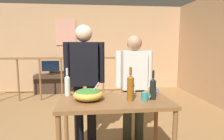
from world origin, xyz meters
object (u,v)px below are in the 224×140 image
at_px(wine_bottle_dark, 153,88).
at_px(mug_teal, 145,96).
at_px(wine_bottle_amber, 130,87).
at_px(person_standing_right, 134,81).
at_px(person_standing_left, 84,75).
at_px(serving_table, 115,108).
at_px(wine_glass, 132,86).
at_px(mug_blue, 153,91).
at_px(wine_bottle_clear, 67,85).
at_px(flat_screen_tv, 51,66).
at_px(framed_picture, 66,32).
at_px(salad_bowl, 88,94).
at_px(stair_railing, 72,72).
at_px(tv_console, 52,83).

height_order(wine_bottle_dark, mug_teal, wine_bottle_dark).
distance_m(wine_bottle_amber, person_standing_right, 0.69).
bearing_deg(person_standing_left, serving_table, 119.25).
bearing_deg(wine_glass, mug_blue, -5.47).
height_order(mug_blue, person_standing_right, person_standing_right).
height_order(wine_bottle_dark, wine_bottle_clear, wine_bottle_clear).
bearing_deg(flat_screen_tv, person_standing_right, -59.97).
distance_m(mug_teal, person_standing_right, 0.68).
height_order(wine_bottle_amber, person_standing_right, person_standing_right).
bearing_deg(person_standing_right, person_standing_left, 0.22).
height_order(serving_table, person_standing_left, person_standing_left).
distance_m(wine_bottle_dark, person_standing_left, 1.00).
bearing_deg(wine_bottle_dark, flat_screen_tv, 116.37).
relative_size(wine_bottle_dark, mug_blue, 2.74).
distance_m(flat_screen_tv, wine_bottle_dark, 4.07).
xyz_separation_m(mug_teal, mug_blue, (0.15, 0.17, 0.01)).
relative_size(framed_picture, wine_bottle_clear, 2.26).
xyz_separation_m(wine_bottle_amber, wine_bottle_clear, (-0.70, 0.29, -0.02)).
bearing_deg(wine_glass, wine_bottle_dark, -36.97).
distance_m(flat_screen_tv, wine_bottle_amber, 3.99).
bearing_deg(mug_teal, flat_screen_tv, 114.86).
relative_size(salad_bowl, wine_glass, 1.98).
height_order(wine_bottle_clear, person_standing_right, person_standing_right).
height_order(framed_picture, stair_railing, framed_picture).
height_order(serving_table, mug_teal, mug_teal).
xyz_separation_m(stair_railing, wine_bottle_dark, (1.15, -2.89, 0.21)).
bearing_deg(stair_railing, framed_picture, 102.46).
distance_m(wine_bottle_clear, person_standing_right, 0.97).
relative_size(stair_railing, wine_bottle_dark, 11.46).
xyz_separation_m(wine_bottle_amber, mug_teal, (0.16, -0.02, -0.10)).
xyz_separation_m(stair_railing, person_standing_left, (0.38, -2.25, 0.27)).
distance_m(tv_console, person_standing_left, 3.29).
height_order(wine_bottle_amber, wine_bottle_dark, wine_bottle_amber).
height_order(tv_console, wine_bottle_clear, wine_bottle_clear).
height_order(framed_picture, person_standing_left, framed_picture).
bearing_deg(framed_picture, wine_bottle_amber, -74.19).
bearing_deg(wine_bottle_clear, serving_table, -24.48).
distance_m(serving_table, wine_bottle_dark, 0.48).
relative_size(flat_screen_tv, salad_bowl, 1.48).
distance_m(framed_picture, stair_railing, 1.52).
xyz_separation_m(tv_console, wine_glass, (1.60, -3.52, 0.64)).
bearing_deg(wine_bottle_amber, wine_bottle_dark, 5.22).
height_order(wine_bottle_amber, mug_blue, wine_bottle_amber).
bearing_deg(salad_bowl, wine_bottle_amber, -7.86).
bearing_deg(flat_screen_tv, wine_bottle_amber, -67.12).
height_order(stair_railing, mug_teal, stair_railing).
xyz_separation_m(salad_bowl, mug_teal, (0.62, -0.08, -0.02)).
xyz_separation_m(wine_glass, mug_blue, (0.25, -0.02, -0.06)).
distance_m(wine_glass, person_standing_left, 0.75).
distance_m(salad_bowl, wine_bottle_dark, 0.72).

